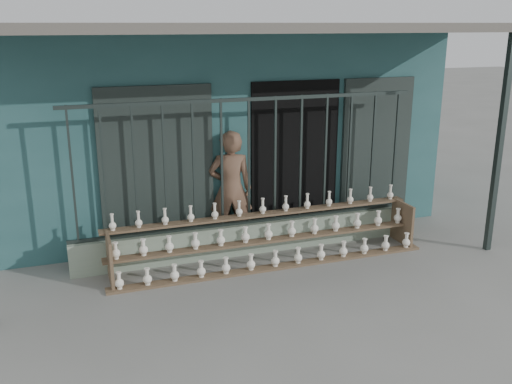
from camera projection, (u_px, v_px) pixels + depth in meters
name	position (u px, v px, depth m)	size (l,w,h in m)	color
ground	(282.00, 290.00, 7.13)	(60.00, 60.00, 0.00)	slate
workshop_building	(198.00, 113.00, 10.50)	(7.40, 6.60, 3.21)	#295657
parapet_wall	(249.00, 238.00, 8.24)	(5.00, 0.20, 0.45)	#8FA28B
security_fence	(249.00, 162.00, 7.92)	(5.00, 0.04, 1.80)	#283330
shelf_rack	(269.00, 237.00, 7.87)	(4.50, 0.68, 0.85)	brown
elderly_woman	(231.00, 189.00, 8.34)	(0.64, 0.42, 1.75)	brown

